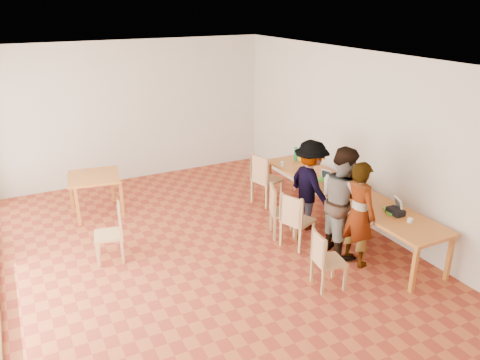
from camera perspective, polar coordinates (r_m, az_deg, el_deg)
The scene contains 24 objects.
ground at distance 7.40m, azimuth -4.02°, elevation -9.56°, with size 8.00×8.00×0.00m, color #A44B27.
wall_back at distance 10.42m, azimuth -13.02°, elevation 8.09°, with size 6.00×0.10×3.00m, color beige.
wall_front at distance 3.82m, azimuth 20.88°, elevation -17.21°, with size 6.00×0.10×3.00m, color beige.
wall_right at distance 8.31m, azimuth 15.13°, elevation 4.58°, with size 0.10×8.00×3.00m, color beige.
ceiling at distance 6.40m, azimuth -4.73°, elevation 14.33°, with size 6.00×8.00×0.04m, color white.
communal_table at distance 8.15m, azimuth 12.64°, elevation -1.47°, with size 0.80×4.00×0.75m.
side_table at distance 9.01m, azimuth -17.38°, elevation 0.04°, with size 0.90×0.90×0.75m.
chair_near at distance 6.57m, azimuth 10.20°, elevation -8.98°, with size 0.45×0.45×0.45m.
chair_mid at distance 7.48m, azimuth 6.67°, elevation -4.30°, with size 0.56×0.56×0.50m.
chair_far at distance 7.84m, azimuth 4.66°, elevation -3.14°, with size 0.54×0.54×0.48m.
chair_empty at distance 8.99m, azimuth 2.85°, elevation 0.68°, with size 0.58×0.58×0.54m.
chair_spare at distance 7.37m, azimuth -15.09°, elevation -5.55°, with size 0.49×0.49×0.48m.
person_near at distance 7.15m, azimuth 14.27°, elevation -4.00°, with size 0.59×0.39×1.63m, color gray.
person_mid at distance 7.39m, azimuth 12.42°, elevation -2.48°, with size 0.85×0.66×1.74m, color gray.
person_far at distance 8.10m, azimuth 8.56°, elevation -0.63°, with size 1.03×0.59×1.59m, color gray.
laptop_near at distance 7.50m, azimuth 18.37°, elevation -3.26°, with size 0.31×0.33×0.22m.
laptop_mid at distance 8.09m, azimuth 13.35°, elevation -0.90°, with size 0.28×0.30×0.22m.
laptop_far at distance 8.48m, azimuth 10.33°, elevation 0.34°, with size 0.26×0.28×0.19m.
yellow_mug at distance 9.39m, azimuth 7.38°, elevation 2.54°, with size 0.12×0.12×0.09m, color gold.
green_bottle at distance 9.37m, azimuth 6.80°, elevation 3.15°, with size 0.07×0.07×0.28m, color #1C7942.
clear_glass at distance 9.08m, azimuth 5.13°, elevation 1.98°, with size 0.07×0.07×0.09m, color silver.
condiment_cup at distance 7.24m, azimuth 20.02°, elevation -4.64°, with size 0.08×0.08×0.06m, color white.
pink_phone at distance 8.24m, azimuth 11.70°, elevation -0.73°, with size 0.05×0.10×0.01m, color #EC4B83.
black_pouch at distance 7.42m, azimuth 18.44°, elevation -3.67°, with size 0.16×0.26×0.09m, color black.
Camera 1 is at (-2.41, -5.87, 3.80)m, focal length 35.00 mm.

